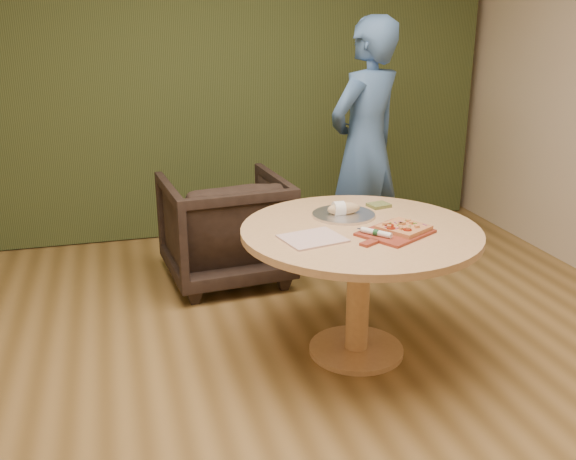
# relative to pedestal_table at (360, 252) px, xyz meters

# --- Properties ---
(room_shell) EXTENTS (5.04, 6.04, 2.84)m
(room_shell) POSITION_rel_pedestal_table_xyz_m (-0.43, -0.55, 0.79)
(room_shell) COLOR olive
(room_shell) RESTS_ON ground
(curtain) EXTENTS (4.80, 0.14, 2.78)m
(curtain) POSITION_rel_pedestal_table_xyz_m (-0.43, 2.35, 0.79)
(curtain) COLOR #2E391A
(curtain) RESTS_ON ground
(pedestal_table) EXTENTS (1.29, 1.29, 0.75)m
(pedestal_table) POSITION_rel_pedestal_table_xyz_m (0.00, 0.00, 0.00)
(pedestal_table) COLOR tan
(pedestal_table) RESTS_ON ground
(pizza_paddle) EXTENTS (0.47, 0.42, 0.01)m
(pizza_paddle) POSITION_rel_pedestal_table_xyz_m (0.13, -0.15, 0.15)
(pizza_paddle) COLOR maroon
(pizza_paddle) RESTS_ON pedestal_table
(flatbread_pizza) EXTENTS (0.30, 0.30, 0.04)m
(flatbread_pizza) POSITION_rel_pedestal_table_xyz_m (0.19, -0.13, 0.17)
(flatbread_pizza) COLOR tan
(flatbread_pizza) RESTS_ON pizza_paddle
(cutlery_roll) EXTENTS (0.14, 0.17, 0.03)m
(cutlery_roll) POSITION_rel_pedestal_table_xyz_m (0.01, -0.17, 0.17)
(cutlery_roll) COLOR white
(cutlery_roll) RESTS_ON pizza_paddle
(newspaper) EXTENTS (0.35, 0.31, 0.01)m
(newspaper) POSITION_rel_pedestal_table_xyz_m (-0.30, -0.10, 0.15)
(newspaper) COLOR white
(newspaper) RESTS_ON pedestal_table
(serving_tray) EXTENTS (0.36, 0.36, 0.02)m
(serving_tray) POSITION_rel_pedestal_table_xyz_m (-0.02, 0.22, 0.15)
(serving_tray) COLOR silver
(serving_tray) RESTS_ON pedestal_table
(bread_roll) EXTENTS (0.19, 0.09, 0.09)m
(bread_roll) POSITION_rel_pedestal_table_xyz_m (-0.02, 0.22, 0.18)
(bread_roll) COLOR #D3B580
(bread_roll) RESTS_ON serving_tray
(green_packet) EXTENTS (0.14, 0.12, 0.02)m
(green_packet) POSITION_rel_pedestal_table_xyz_m (0.25, 0.34, 0.15)
(green_packet) COLOR #4F5C29
(green_packet) RESTS_ON pedestal_table
(armchair) EXTENTS (0.89, 0.84, 0.85)m
(armchair) POSITION_rel_pedestal_table_xyz_m (-0.52, 1.26, -0.18)
(armchair) COLOR black
(armchair) RESTS_ON ground
(person_standing) EXTENTS (0.80, 0.70, 1.83)m
(person_standing) POSITION_rel_pedestal_table_xyz_m (0.52, 1.24, 0.31)
(person_standing) COLOR #3D6195
(person_standing) RESTS_ON ground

